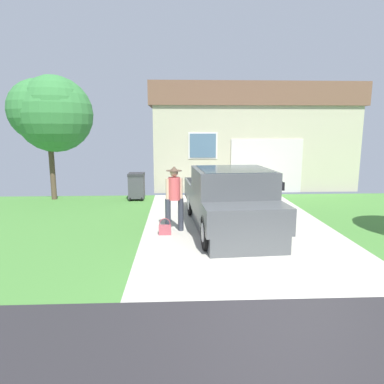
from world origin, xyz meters
TOP-DOWN VIEW (x-y plane):
  - ground at (0.00, -1.86)m, footprint 29.20×18.60m
  - pickup_truck at (-0.25, 3.94)m, footprint 2.35×5.20m
  - person_with_hat at (-1.76, 3.86)m, footprint 0.49×0.41m
  - handbag at (-2.01, 3.56)m, footprint 0.32×0.18m
  - house_with_garage at (1.81, 12.01)m, footprint 9.30×5.30m
  - neighbor_tree at (-6.44, 8.41)m, footprint 3.09×2.86m
  - wheeled_trash_bin at (-3.25, 8.12)m, footprint 0.60×0.72m

SIDE VIEW (x-z plane):
  - ground at x=0.00m, z-range -0.10..0.08m
  - handbag at x=-2.01m, z-range -0.08..0.36m
  - wheeled_trash_bin at x=-3.25m, z-range 0.04..1.09m
  - pickup_truck at x=-0.25m, z-range -0.08..1.61m
  - person_with_hat at x=-1.76m, z-range 0.13..1.88m
  - house_with_garage at x=1.81m, z-range 0.03..4.70m
  - neighbor_tree at x=-6.44m, z-range 1.02..5.72m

